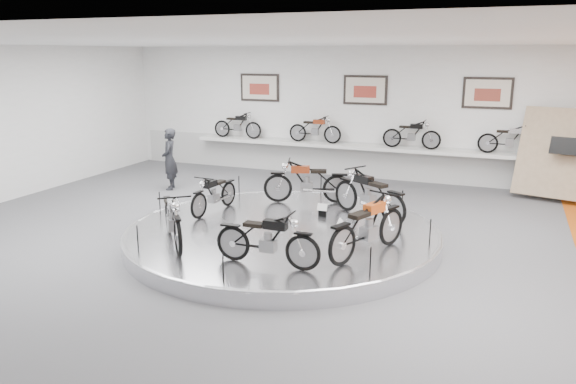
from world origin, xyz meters
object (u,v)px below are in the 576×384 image
at_px(bike_e, 267,239).
at_px(bike_d, 173,218).
at_px(bike_b, 307,181).
at_px(bike_a, 369,194).
at_px(display_platform, 282,235).
at_px(shelf, 361,147).
at_px(bike_f, 368,226).
at_px(bike_c, 214,193).
at_px(visitor, 169,159).

bearing_deg(bike_e, bike_d, 170.02).
xyz_separation_m(bike_b, bike_d, (-1.33, -3.74, -0.01)).
xyz_separation_m(bike_a, bike_d, (-2.99, -3.03, -0.02)).
xyz_separation_m(display_platform, shelf, (0.00, 6.40, 0.85)).
bearing_deg(display_platform, shelf, 90.00).
distance_m(bike_b, bike_f, 3.70).
relative_size(shelf, bike_d, 6.29).
distance_m(display_platform, bike_d, 2.35).
bearing_deg(bike_d, bike_c, 148.99).
bearing_deg(bike_d, bike_f, 62.11).
bearing_deg(shelf, bike_a, -73.81).
distance_m(display_platform, bike_c, 2.05).
relative_size(shelf, bike_a, 6.08).
distance_m(bike_b, bike_c, 2.27).
bearing_deg(display_platform, bike_b, 95.58).
relative_size(bike_a, visitor, 1.04).
distance_m(bike_c, bike_f, 4.14).
bearing_deg(bike_e, bike_f, 37.86).
bearing_deg(bike_e, bike_a, 75.02).
bearing_deg(bike_b, bike_f, 108.72).
bearing_deg(shelf, bike_b, -92.71).
distance_m(bike_e, bike_f, 1.83).
bearing_deg(bike_a, shelf, -41.96).
bearing_deg(bike_e, bike_b, 100.39).
bearing_deg(bike_f, bike_c, 91.81).
height_order(bike_d, bike_e, bike_d).
bearing_deg(bike_a, visitor, 16.03).
xyz_separation_m(display_platform, bike_e, (0.55, -2.02, 0.62)).
xyz_separation_m(display_platform, bike_a, (1.46, 1.38, 0.68)).
distance_m(bike_e, visitor, 7.37).
relative_size(display_platform, bike_b, 3.60).
bearing_deg(bike_c, bike_b, 137.55).
bearing_deg(bike_f, bike_b, 58.70).
relative_size(bike_b, bike_e, 1.11).
bearing_deg(bike_a, bike_f, 135.11).
bearing_deg(shelf, bike_c, -107.84).
height_order(bike_d, visitor, visitor).
bearing_deg(bike_f, bike_d, 124.40).
height_order(bike_c, bike_d, bike_d).
bearing_deg(visitor, bike_b, 50.75).
distance_m(bike_c, bike_d, 2.23).
distance_m(bike_d, visitor, 5.75).
height_order(bike_a, bike_e, bike_a).
distance_m(bike_a, bike_c, 3.44).
relative_size(shelf, bike_b, 6.18).
bearing_deg(bike_b, visitor, -30.65).
xyz_separation_m(bike_c, bike_f, (3.88, -1.45, 0.10)).
relative_size(bike_a, bike_b, 1.02).
distance_m(shelf, visitor, 5.75).
relative_size(shelf, bike_f, 6.04).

